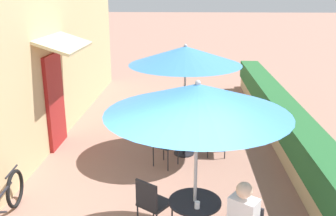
# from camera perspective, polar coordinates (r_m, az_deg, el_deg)

# --- Properties ---
(cafe_facade_wall) EXTENTS (0.98, 11.60, 4.20)m
(cafe_facade_wall) POSITION_cam_1_polar(r_m,az_deg,el_deg) (8.97, -17.38, 8.20)
(cafe_facade_wall) COLOR #D6B784
(cafe_facade_wall) RESTS_ON ground_plane
(planter_hedge) EXTENTS (0.60, 10.60, 1.01)m
(planter_hedge) POSITION_cam_1_polar(r_m,az_deg,el_deg) (9.09, 16.84, -1.74)
(planter_hedge) COLOR tan
(planter_hedge) RESTS_ON ground_plane
(patio_table_near) EXTENTS (0.70, 0.70, 0.75)m
(patio_table_near) POSITION_cam_1_polar(r_m,az_deg,el_deg) (5.25, 4.06, -16.09)
(patio_table_near) COLOR black
(patio_table_near) RESTS_ON ground_plane
(patio_umbrella_near) EXTENTS (2.30, 2.30, 2.39)m
(patio_umbrella_near) POSITION_cam_1_polar(r_m,az_deg,el_deg) (4.55, 4.51, 1.41)
(patio_umbrella_near) COLOR #B7B7BC
(patio_umbrella_near) RESTS_ON ground_plane
(cafe_chair_near_left) EXTENTS (0.56, 0.56, 0.87)m
(cafe_chair_near_left) POSITION_cam_1_polar(r_m,az_deg,el_deg) (5.54, -2.54, -14.05)
(cafe_chair_near_left) COLOR #232328
(cafe_chair_near_left) RESTS_ON ground_plane
(coffee_cup_near) EXTENTS (0.07, 0.07, 0.09)m
(coffee_cup_near) POSITION_cam_1_polar(r_m,az_deg,el_deg) (4.96, 4.47, -14.52)
(coffee_cup_near) COLOR white
(coffee_cup_near) RESTS_ON patio_table_near
(patio_table_mid) EXTENTS (0.70, 0.70, 0.75)m
(patio_table_mid) POSITION_cam_1_polar(r_m,az_deg,el_deg) (8.06, 2.48, -3.60)
(patio_table_mid) COLOR black
(patio_table_mid) RESTS_ON ground_plane
(patio_umbrella_mid) EXTENTS (2.30, 2.30, 2.39)m
(patio_umbrella_mid) POSITION_cam_1_polar(r_m,az_deg,el_deg) (7.62, 2.65, 7.99)
(patio_umbrella_mid) COLOR #B7B7BC
(patio_umbrella_mid) RESTS_ON ground_plane
(cafe_chair_mid_left) EXTENTS (0.41, 0.41, 0.87)m
(cafe_chair_mid_left) POSITION_cam_1_polar(r_m,az_deg,el_deg) (8.14, 7.39, -3.53)
(cafe_chair_mid_left) COLOR #232328
(cafe_chair_mid_left) RESTS_ON ground_plane
(cafe_chair_mid_right) EXTENTS (0.54, 0.54, 0.87)m
(cafe_chair_mid_right) POSITION_cam_1_polar(r_m,az_deg,el_deg) (8.61, -0.10, -2.18)
(cafe_chair_mid_right) COLOR #232328
(cafe_chair_mid_right) RESTS_ON ground_plane
(cafe_chair_mid_back) EXTENTS (0.55, 0.55, 0.87)m
(cafe_chair_mid_back) POSITION_cam_1_polar(r_m,az_deg,el_deg) (7.48, 0.13, -5.30)
(cafe_chair_mid_back) COLOR #232328
(cafe_chair_mid_back) RESTS_ON ground_plane
(coffee_cup_mid) EXTENTS (0.07, 0.07, 0.09)m
(coffee_cup_mid) POSITION_cam_1_polar(r_m,az_deg,el_deg) (7.88, 2.32, -1.95)
(coffee_cup_mid) COLOR teal
(coffee_cup_mid) RESTS_ON patio_table_mid
(bicycle_leaning) EXTENTS (0.16, 1.69, 0.72)m
(bicycle_leaning) POSITION_cam_1_polar(r_m,az_deg,el_deg) (6.31, -24.06, -13.44)
(bicycle_leaning) COLOR black
(bicycle_leaning) RESTS_ON ground_plane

